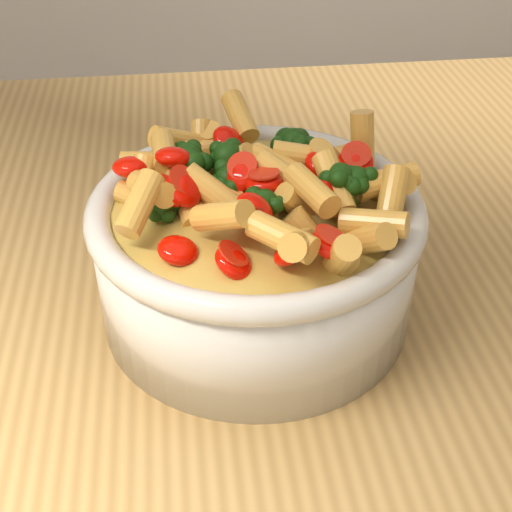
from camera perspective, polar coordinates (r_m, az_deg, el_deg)
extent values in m
cube|color=tan|center=(0.61, -4.96, -1.54)|extent=(1.20, 0.80, 0.04)
cylinder|color=silver|center=(0.51, 0.00, -0.40)|extent=(0.23, 0.23, 0.09)
ellipsoid|color=silver|center=(0.53, 0.00, -2.80)|extent=(0.21, 0.21, 0.03)
torus|color=silver|center=(0.49, 0.00, 3.80)|extent=(0.23, 0.23, 0.02)
ellipsoid|color=#E8B94F|center=(0.49, 0.00, 3.80)|extent=(0.20, 0.20, 0.02)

